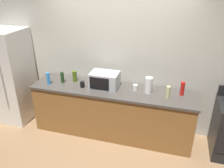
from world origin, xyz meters
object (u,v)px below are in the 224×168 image
refrigerator (10,76)px  mug_white (135,88)px  bottle_olive_oil (75,76)px  mug_black (82,84)px  bottle_wine (62,77)px  microwave (105,80)px  paper_towel_roll (149,85)px  bottle_spray_cleaner (48,78)px  bottle_vinegar (168,92)px  bottle_hot_sauce (182,89)px

refrigerator → mug_white: (2.44, 0.08, 0.05)m
bottle_olive_oil → mug_black: bearing=-40.1°
refrigerator → bottle_wine: bearing=1.3°
microwave → bottle_olive_oil: bearing=172.2°
bottle_wine → mug_black: bottle_wine is taller
paper_towel_roll → mug_white: (-0.22, 0.03, -0.08)m
paper_towel_roll → bottle_spray_cleaner: size_ratio=1.23×
bottle_vinegar → bottle_spray_cleaner: bearing=-178.3°
microwave → bottle_olive_oil: size_ratio=2.40×
bottle_wine → mug_black: bearing=-11.6°
bottle_olive_oil → mug_white: bearing=-2.7°
bottle_hot_sauce → mug_black: 1.67m
microwave → bottle_wine: 0.80m
refrigerator → bottle_olive_oil: size_ratio=9.02×
microwave → bottle_vinegar: (1.07, -0.09, -0.03)m
bottle_vinegar → mug_white: bearing=167.5°
bottle_vinegar → mug_black: (-1.45, -0.02, -0.05)m
bottle_olive_oil → bottle_spray_cleaner: bearing=-149.4°
mug_black → bottle_spray_cleaner: bearing=-175.8°
paper_towel_roll → bottle_wine: size_ratio=1.37×
bottle_wine → refrigerator: bearing=-178.7°
microwave → bottle_wine: size_ratio=2.43×
paper_towel_roll → bottle_hot_sauce: 0.54m
mug_black → mug_white: (0.91, 0.14, -0.00)m
bottle_vinegar → bottle_olive_oil: size_ratio=1.01×
bottle_wine → bottle_spray_cleaner: bearing=-147.1°
paper_towel_roll → bottle_spray_cleaner: (-1.75, -0.16, -0.03)m
bottle_vinegar → bottle_spray_cleaner: bottle_spray_cleaner is taller
microwave → bottle_vinegar: bearing=-4.9°
microwave → bottle_olive_oil: 0.61m
microwave → bottle_olive_oil: microwave is taller
refrigerator → bottle_hot_sauce: bearing=2.2°
bottle_vinegar → mug_white: size_ratio=1.97×
microwave → bottle_spray_cleaner: 1.01m
microwave → bottle_spray_cleaner: (-1.00, -0.15, -0.03)m
bottle_vinegar → mug_white: 0.56m
microwave → bottle_hot_sauce: (1.29, 0.07, -0.02)m
refrigerator → bottle_hot_sauce: (3.19, 0.12, 0.11)m
mug_white → bottle_wine: bearing=-177.8°
bottle_wine → mug_white: bearing=2.2°
bottle_wine → bottle_spray_cleaner: bottle_spray_cleaner is taller
paper_towel_roll → microwave: bearing=-179.8°
paper_towel_roll → mug_black: size_ratio=2.51×
paper_towel_roll → bottle_hot_sauce: bearing=7.5°
microwave → mug_black: 0.40m
mug_black → mug_white: 0.92m
bottle_vinegar → bottle_hot_sauce: 0.27m
bottle_spray_cleaner → bottle_hot_sauce: bearing=5.7°
refrigerator → microwave: (1.90, 0.05, 0.13)m
bottle_vinegar → microwave: bearing=175.1°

